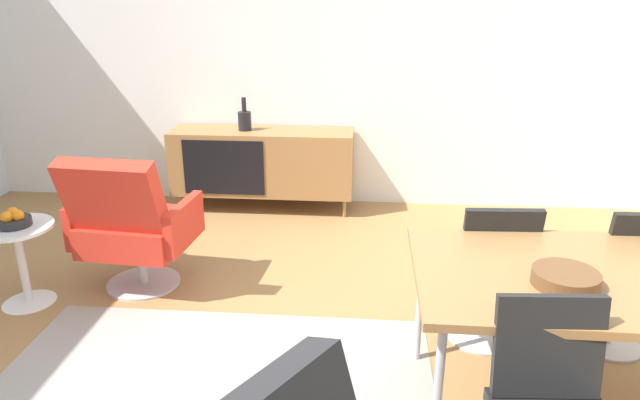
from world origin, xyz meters
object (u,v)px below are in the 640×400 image
sideboard (262,162)px  wooden_bowl_on_table (565,278)px  vase_cobalt (245,120)px  fruit_bowl (13,220)px  side_table_round (21,256)px  dining_chair_back_left (490,268)px  dining_table (608,283)px  dining_chair_back_right (628,273)px  lounge_chair_red (131,223)px

sideboard → wooden_bowl_on_table: (1.72, -2.69, 0.33)m
vase_cobalt → fruit_bowl: (-1.03, -1.80, -0.25)m
sideboard → side_table_round: size_ratio=3.08×
wooden_bowl_on_table → sideboard: bearing=122.5°
dining_chair_back_left → vase_cobalt: bearing=130.7°
sideboard → dining_table: dining_table is taller
dining_chair_back_right → lounge_chair_red: size_ratio=0.90×
vase_cobalt → side_table_round: (-1.03, -1.80, -0.49)m
dining_chair_back_right → lounge_chair_red: (-2.84, 0.44, -0.00)m
dining_chair_back_left → side_table_round: size_ratio=1.65×
wooden_bowl_on_table → dining_chair_back_right: 0.94m
vase_cobalt → lounge_chair_red: size_ratio=0.30×
dining_table → wooden_bowl_on_table: 0.26m
sideboard → side_table_round: 2.15m
vase_cobalt → dining_chair_back_right: vase_cobalt is taller
dining_chair_back_left → fruit_bowl: size_ratio=4.28×
dining_table → lounge_chair_red: 2.69m
wooden_bowl_on_table → side_table_round: size_ratio=0.50×
dining_table → wooden_bowl_on_table: (-0.22, -0.12, 0.07)m
sideboard → dining_chair_back_left: 2.57m
dining_chair_back_left → lounge_chair_red: size_ratio=0.90×
side_table_round → lounge_chair_red: bearing=19.7°
lounge_chair_red → dining_chair_back_right: bearing=-8.9°
dining_chair_back_right → side_table_round: 3.48m
vase_cobalt → dining_table: size_ratio=0.18×
lounge_chair_red → side_table_round: 0.68m
dining_chair_back_right → dining_table: bearing=-122.2°
wooden_bowl_on_table → dining_chair_back_left: (-0.13, 0.68, -0.30)m
wooden_bowl_on_table → side_table_round: (-2.90, 0.90, -0.45)m
vase_cobalt → wooden_bowl_on_table: size_ratio=1.10×
side_table_round → dining_table: bearing=-14.0°
wooden_bowl_on_table → lounge_chair_red: size_ratio=0.27×
lounge_chair_red → dining_chair_back_left: bearing=-11.7°
dining_table → side_table_round: size_ratio=3.08×
wooden_bowl_on_table → vase_cobalt: bearing=124.7°
wooden_bowl_on_table → dining_chair_back_left: dining_chair_back_left is taller
fruit_bowl → dining_table: bearing=-14.0°
vase_cobalt → dining_chair_back_right: bearing=-39.7°
dining_chair_back_left → fruit_bowl: 2.78m
vase_cobalt → dining_table: vase_cobalt is taller
side_table_round → fruit_bowl: bearing=-49.6°
sideboard → vase_cobalt: bearing=179.3°
wooden_bowl_on_table → dining_chair_back_right: (0.57, 0.68, -0.30)m
sideboard → dining_chair_back_right: 3.05m
vase_cobalt → dining_chair_back_left: size_ratio=0.34×
dining_table → lounge_chair_red: size_ratio=1.69×
sideboard → wooden_bowl_on_table: wooden_bowl_on_table is taller
vase_cobalt → side_table_round: 2.13m
dining_chair_back_right → fruit_bowl: 3.47m
vase_cobalt → wooden_bowl_on_table: (1.86, -2.70, -0.04)m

